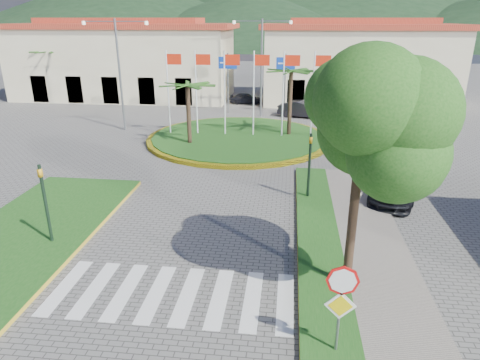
# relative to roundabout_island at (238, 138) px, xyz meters

# --- Properties ---
(sidewalk_right) EXTENTS (4.00, 28.00, 0.15)m
(sidewalk_right) POSITION_rel_roundabout_island_xyz_m (6.00, -20.00, -0.10)
(sidewalk_right) COLOR gray
(sidewalk_right) RESTS_ON ground
(verge_right) EXTENTS (1.60, 28.00, 0.18)m
(verge_right) POSITION_rel_roundabout_island_xyz_m (4.80, -20.00, -0.08)
(verge_right) COLOR #1C4D16
(verge_right) RESTS_ON ground
(median_left) EXTENTS (5.00, 14.00, 0.18)m
(median_left) POSITION_rel_roundabout_island_xyz_m (-6.50, -16.00, -0.08)
(median_left) COLOR #1C4D16
(median_left) RESTS_ON ground
(crosswalk) EXTENTS (8.00, 3.00, 0.01)m
(crosswalk) POSITION_rel_roundabout_island_xyz_m (-0.00, -18.00, -0.17)
(crosswalk) COLOR silver
(crosswalk) RESTS_ON ground
(roundabout_island) EXTENTS (12.70, 12.70, 6.00)m
(roundabout_island) POSITION_rel_roundabout_island_xyz_m (0.00, 0.00, 0.00)
(roundabout_island) COLOR yellow
(roundabout_island) RESTS_ON ground
(stop_sign) EXTENTS (0.80, 0.11, 2.65)m
(stop_sign) POSITION_rel_roundabout_island_xyz_m (4.90, -20.04, 1.62)
(stop_sign) COLOR slate
(stop_sign) RESTS_ON ground
(deciduous_tree) EXTENTS (3.60, 3.60, 6.80)m
(deciduous_tree) POSITION_rel_roundabout_island_xyz_m (5.50, -17.00, 5.00)
(deciduous_tree) COLOR black
(deciduous_tree) RESTS_ON ground
(traffic_light_left) EXTENTS (0.15, 0.18, 3.20)m
(traffic_light_left) POSITION_rel_roundabout_island_xyz_m (-5.20, -15.50, 1.77)
(traffic_light_left) COLOR black
(traffic_light_left) RESTS_ON ground
(traffic_light_right) EXTENTS (0.15, 0.18, 3.20)m
(traffic_light_right) POSITION_rel_roundabout_island_xyz_m (4.50, -10.00, 1.77)
(traffic_light_right) COLOR black
(traffic_light_right) RESTS_ON ground
(traffic_light_far) EXTENTS (0.18, 0.15, 3.20)m
(traffic_light_far) POSITION_rel_roundabout_island_xyz_m (8.00, 4.00, 1.77)
(traffic_light_far) COLOR black
(traffic_light_far) RESTS_ON ground
(direction_sign_west) EXTENTS (1.60, 0.14, 5.20)m
(direction_sign_west) POSITION_rel_roundabout_island_xyz_m (-2.00, 8.97, 3.36)
(direction_sign_west) COLOR slate
(direction_sign_west) RESTS_ON ground
(direction_sign_east) EXTENTS (1.60, 0.14, 5.20)m
(direction_sign_east) POSITION_rel_roundabout_island_xyz_m (3.00, 8.97, 3.36)
(direction_sign_east) COLOR slate
(direction_sign_east) RESTS_ON ground
(street_lamp_centre) EXTENTS (4.80, 0.16, 8.00)m
(street_lamp_centre) POSITION_rel_roundabout_island_xyz_m (1.00, 8.00, 4.32)
(street_lamp_centre) COLOR slate
(street_lamp_centre) RESTS_ON ground
(street_lamp_west) EXTENTS (4.80, 0.16, 8.00)m
(street_lamp_west) POSITION_rel_roundabout_island_xyz_m (-9.00, 2.00, 4.32)
(street_lamp_west) COLOR slate
(street_lamp_west) RESTS_ON ground
(building_left) EXTENTS (23.32, 9.54, 8.05)m
(building_left) POSITION_rel_roundabout_island_xyz_m (-14.00, 16.00, 3.73)
(building_left) COLOR beige
(building_left) RESTS_ON ground
(building_right) EXTENTS (19.08, 9.54, 8.05)m
(building_right) POSITION_rel_roundabout_island_xyz_m (10.00, 16.00, 3.73)
(building_right) COLOR beige
(building_right) RESTS_ON ground
(hill_far_west) EXTENTS (140.00, 140.00, 22.00)m
(hill_far_west) POSITION_rel_roundabout_island_xyz_m (-55.00, 118.00, 10.83)
(hill_far_west) COLOR black
(hill_far_west) RESTS_ON ground
(hill_near_back) EXTENTS (110.00, 110.00, 16.00)m
(hill_near_back) POSITION_rel_roundabout_island_xyz_m (-10.00, 108.00, 7.83)
(hill_near_back) COLOR black
(hill_near_back) RESTS_ON ground
(white_van) EXTENTS (4.25, 2.82, 1.09)m
(white_van) POSITION_rel_roundabout_island_xyz_m (-7.97, 14.75, 0.37)
(white_van) COLOR white
(white_van) RESTS_ON ground
(car_dark_a) EXTENTS (3.19, 1.42, 1.06)m
(car_dark_a) POSITION_rel_roundabout_island_xyz_m (-0.90, 13.67, 0.36)
(car_dark_a) COLOR black
(car_dark_a) RESTS_ON ground
(car_dark_b) EXTENTS (4.39, 2.48, 1.37)m
(car_dark_b) POSITION_rel_roundabout_island_xyz_m (4.60, 8.00, 0.51)
(car_dark_b) COLOR black
(car_dark_b) RESTS_ON ground
(car_side_right) EXTENTS (3.58, 5.10, 1.37)m
(car_side_right) POSITION_rel_roundabout_island_xyz_m (8.68, -9.33, 0.51)
(car_side_right) COLOR black
(car_side_right) RESTS_ON ground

